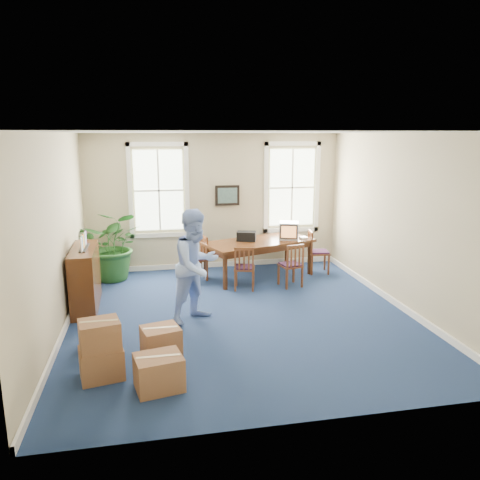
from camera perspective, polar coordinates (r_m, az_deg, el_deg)
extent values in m
plane|color=navy|center=(8.46, 0.11, -9.20)|extent=(6.50, 6.50, 0.00)
plane|color=white|center=(7.85, 0.12, 13.01)|extent=(6.50, 6.50, 0.00)
plane|color=tan|center=(11.17, -3.11, 4.68)|extent=(6.50, 0.00, 6.50)
plane|color=tan|center=(4.96, 7.42, -5.75)|extent=(6.50, 0.00, 6.50)
plane|color=tan|center=(8.00, -21.47, 0.58)|extent=(0.00, 6.50, 6.50)
plane|color=tan|center=(9.07, 19.08, 2.11)|extent=(0.00, 6.50, 6.50)
cube|color=white|center=(11.46, -3.00, -2.99)|extent=(6.00, 0.04, 0.12)
cube|color=white|center=(8.43, -20.41, -9.70)|extent=(0.04, 6.50, 0.12)
cube|color=white|center=(9.44, 18.24, -7.12)|extent=(0.04, 6.50, 0.12)
cube|color=white|center=(10.81, 7.73, 0.27)|extent=(0.16, 0.19, 0.05)
cube|color=black|center=(10.50, 0.78, 0.47)|extent=(0.48, 0.38, 0.21)
imported|color=#94B4F5|center=(8.03, -5.33, -3.12)|extent=(1.21, 1.17, 1.95)
cube|color=#4C2711|center=(9.13, -18.35, -4.32)|extent=(0.46, 1.50, 1.17)
imported|color=#225520|center=(10.66, -15.10, -0.59)|extent=(1.63, 1.49, 1.57)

